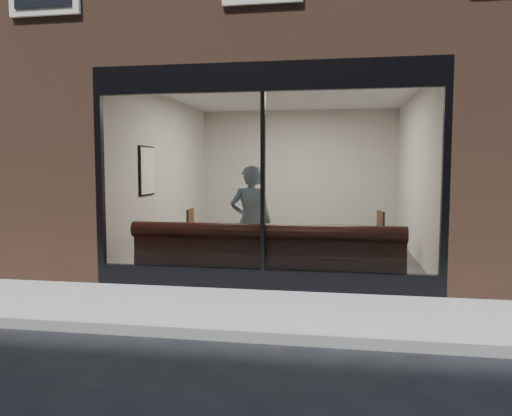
% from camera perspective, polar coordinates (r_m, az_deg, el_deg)
% --- Properties ---
extents(ground, '(120.00, 120.00, 0.00)m').
position_cam_1_polar(ground, '(5.30, -2.73, -14.70)').
color(ground, black).
rests_on(ground, ground).
extents(sidewalk_near, '(40.00, 2.00, 0.01)m').
position_cam_1_polar(sidewalk_near, '(6.23, -0.73, -11.62)').
color(sidewalk_near, gray).
rests_on(sidewalk_near, ground).
extents(kerb_near, '(40.00, 0.10, 0.12)m').
position_cam_1_polar(kerb_near, '(5.23, -2.85, -14.26)').
color(kerb_near, gray).
rests_on(kerb_near, ground).
extents(host_building_pier_left, '(2.50, 12.00, 3.20)m').
position_cam_1_polar(host_building_pier_left, '(13.75, -10.97, 4.03)').
color(host_building_pier_left, brown).
rests_on(host_building_pier_left, ground).
extents(host_building_pier_right, '(2.50, 12.00, 3.20)m').
position_cam_1_polar(host_building_pier_right, '(13.15, 21.39, 3.76)').
color(host_building_pier_right, brown).
rests_on(host_building_pier_right, ground).
extents(host_building_backfill, '(5.00, 6.00, 3.20)m').
position_cam_1_polar(host_building_backfill, '(15.91, 5.74, 4.19)').
color(host_building_backfill, brown).
rests_on(host_building_backfill, ground).
extents(cafe_floor, '(6.00, 6.00, 0.00)m').
position_cam_1_polar(cafe_floor, '(10.09, 3.36, -5.17)').
color(cafe_floor, '#2D2D30').
rests_on(cafe_floor, ground).
extents(cafe_ceiling, '(6.00, 6.00, 0.00)m').
position_cam_1_polar(cafe_ceiling, '(10.04, 3.45, 12.95)').
color(cafe_ceiling, white).
rests_on(cafe_ceiling, host_building_upper).
extents(cafe_wall_back, '(5.00, 0.00, 5.00)m').
position_cam_1_polar(cafe_wall_back, '(12.91, 4.84, 4.06)').
color(cafe_wall_back, beige).
rests_on(cafe_wall_back, ground).
extents(cafe_wall_left, '(0.00, 6.00, 6.00)m').
position_cam_1_polar(cafe_wall_left, '(10.50, -10.26, 3.82)').
color(cafe_wall_left, beige).
rests_on(cafe_wall_left, ground).
extents(cafe_wall_right, '(0.00, 6.00, 6.00)m').
position_cam_1_polar(cafe_wall_right, '(9.98, 17.80, 3.62)').
color(cafe_wall_right, beige).
rests_on(cafe_wall_right, ground).
extents(storefront_kick, '(5.00, 0.10, 0.30)m').
position_cam_1_polar(storefront_kick, '(7.19, 0.79, -8.19)').
color(storefront_kick, black).
rests_on(storefront_kick, ground).
extents(storefront_header, '(5.00, 0.10, 0.40)m').
position_cam_1_polar(storefront_header, '(7.12, 0.81, 14.78)').
color(storefront_header, black).
rests_on(storefront_header, host_building_upper).
extents(storefront_mullion, '(0.06, 0.10, 2.50)m').
position_cam_1_polar(storefront_mullion, '(7.01, 0.80, 3.03)').
color(storefront_mullion, black).
rests_on(storefront_mullion, storefront_kick).
extents(storefront_glass, '(4.80, 0.00, 4.80)m').
position_cam_1_polar(storefront_glass, '(6.98, 0.76, 3.02)').
color(storefront_glass, white).
rests_on(storefront_glass, storefront_kick).
extents(banquette, '(4.00, 0.55, 0.45)m').
position_cam_1_polar(banquette, '(7.56, 1.25, -6.96)').
color(banquette, black).
rests_on(banquette, cafe_floor).
extents(person, '(0.72, 0.54, 1.79)m').
position_cam_1_polar(person, '(7.82, -0.58, -1.60)').
color(person, '#95B8CD').
rests_on(person, cafe_floor).
extents(cafe_table_left, '(0.76, 0.76, 0.04)m').
position_cam_1_polar(cafe_table_left, '(8.43, -7.91, -2.23)').
color(cafe_table_left, '#311C13').
rests_on(cafe_table_left, cafe_floor).
extents(cafe_table_right, '(0.64, 0.64, 0.04)m').
position_cam_1_polar(cafe_table_right, '(8.45, 8.22, -2.22)').
color(cafe_table_right, '#311C13').
rests_on(cafe_table_right, cafe_floor).
extents(cafe_chair_left, '(0.51, 0.51, 0.05)m').
position_cam_1_polar(cafe_chair_left, '(9.73, -8.58, -4.27)').
color(cafe_chair_left, '#311C13').
rests_on(cafe_chair_left, cafe_floor).
extents(cafe_chair_right, '(0.47, 0.47, 0.04)m').
position_cam_1_polar(cafe_chair_right, '(9.42, 12.88, -4.64)').
color(cafe_chair_right, '#311C13').
rests_on(cafe_chair_right, cafe_floor).
extents(wall_poster, '(0.02, 0.64, 0.85)m').
position_cam_1_polar(wall_poster, '(9.47, -12.27, 4.19)').
color(wall_poster, white).
rests_on(wall_poster, cafe_wall_left).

